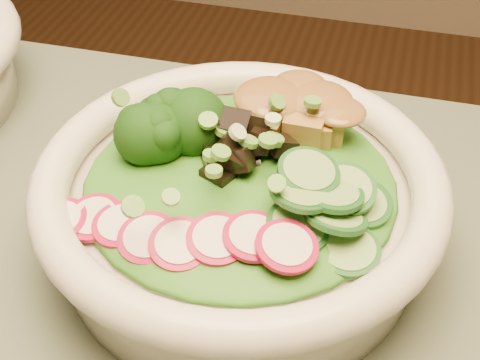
% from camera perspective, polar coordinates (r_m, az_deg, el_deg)
% --- Properties ---
extents(salad_bowl, '(0.26, 0.26, 0.07)m').
position_cam_1_polar(salad_bowl, '(0.43, 0.00, -1.96)').
color(salad_bowl, silver).
rests_on(salad_bowl, dining_table).
extents(lettuce_bed, '(0.20, 0.20, 0.02)m').
position_cam_1_polar(lettuce_bed, '(0.42, 0.00, 0.10)').
color(lettuce_bed, '#1C6816').
rests_on(lettuce_bed, salad_bowl).
extents(broccoli_florets, '(0.09, 0.08, 0.04)m').
position_cam_1_polar(broccoli_florets, '(0.44, -6.96, 4.22)').
color(broccoli_florets, black).
rests_on(broccoli_florets, salad_bowl).
extents(radish_slices, '(0.11, 0.05, 0.02)m').
position_cam_1_polar(radish_slices, '(0.38, -4.84, -5.04)').
color(radish_slices, '#A00C36').
rests_on(radish_slices, salad_bowl).
extents(cucumber_slices, '(0.08, 0.08, 0.03)m').
position_cam_1_polar(cucumber_slices, '(0.39, 7.83, -1.91)').
color(cucumber_slices, '#80A85D').
rests_on(cucumber_slices, salad_bowl).
extents(mushroom_heap, '(0.08, 0.08, 0.04)m').
position_cam_1_polar(mushroom_heap, '(0.42, 0.86, 2.39)').
color(mushroom_heap, black).
rests_on(mushroom_heap, salad_bowl).
extents(tofu_cubes, '(0.09, 0.07, 0.03)m').
position_cam_1_polar(tofu_cubes, '(0.45, 4.29, 5.41)').
color(tofu_cubes, '#A37F36').
rests_on(tofu_cubes, salad_bowl).
extents(peanut_sauce, '(0.07, 0.05, 0.02)m').
position_cam_1_polar(peanut_sauce, '(0.45, 4.37, 6.74)').
color(peanut_sauce, brown).
rests_on(peanut_sauce, tofu_cubes).
extents(scallion_garnish, '(0.19, 0.19, 0.02)m').
position_cam_1_polar(scallion_garnish, '(0.40, 0.00, 2.60)').
color(scallion_garnish, '#599B36').
rests_on(scallion_garnish, salad_bowl).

